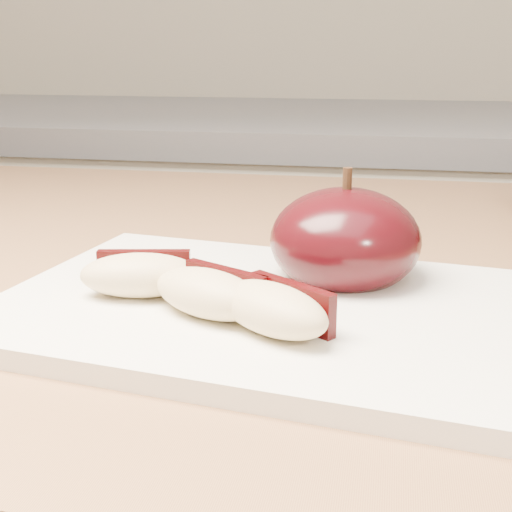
# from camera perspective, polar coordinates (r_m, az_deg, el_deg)

# --- Properties ---
(back_cabinet) EXTENTS (2.40, 0.62, 0.94)m
(back_cabinet) POSITION_cam_1_polar(r_m,az_deg,el_deg) (1.34, 5.06, -9.05)
(back_cabinet) COLOR silver
(back_cabinet) RESTS_ON ground
(cutting_board) EXTENTS (0.31, 0.25, 0.01)m
(cutting_board) POSITION_cam_1_polar(r_m,az_deg,el_deg) (0.40, 0.00, -4.20)
(cutting_board) COLOR silver
(cutting_board) RESTS_ON island_counter
(apple_half) EXTENTS (0.11, 0.11, 0.08)m
(apple_half) POSITION_cam_1_polar(r_m,az_deg,el_deg) (0.43, 7.14, 1.25)
(apple_half) COLOR black
(apple_half) RESTS_ON cutting_board
(apple_wedge_a) EXTENTS (0.07, 0.05, 0.02)m
(apple_wedge_a) POSITION_cam_1_polar(r_m,az_deg,el_deg) (0.41, -9.19, -1.46)
(apple_wedge_a) COLOR #CFB483
(apple_wedge_a) RESTS_ON cutting_board
(apple_wedge_b) EXTENTS (0.08, 0.06, 0.02)m
(apple_wedge_b) POSITION_cam_1_polar(r_m,az_deg,el_deg) (0.37, -3.69, -2.95)
(apple_wedge_b) COLOR #CFB483
(apple_wedge_b) RESTS_ON cutting_board
(apple_wedge_c) EXTENTS (0.07, 0.07, 0.02)m
(apple_wedge_c) POSITION_cam_1_polar(r_m,az_deg,el_deg) (0.35, 1.48, -4.20)
(apple_wedge_c) COLOR #CFB483
(apple_wedge_c) RESTS_ON cutting_board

